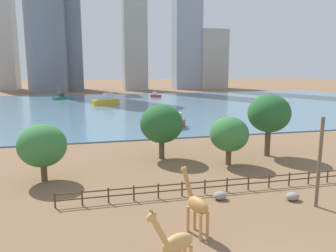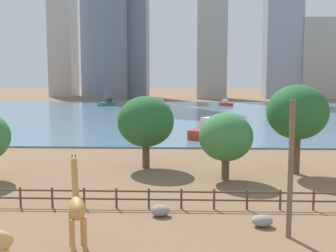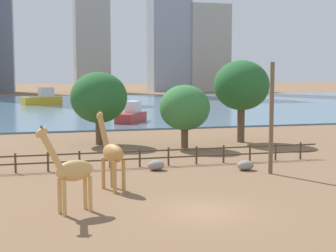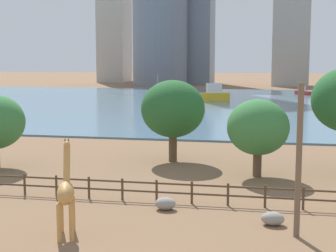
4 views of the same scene
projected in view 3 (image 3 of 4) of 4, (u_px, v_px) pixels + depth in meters
ground_plane at (71, 106)px, 101.14m from camera, size 400.00×400.00×0.00m
harbor_water at (72, 106)px, 98.25m from camera, size 180.00×86.00×0.20m
giraffe_tall at (112, 153)px, 28.56m from camera, size 1.46×3.01×4.45m
giraffe_companion at (71, 171)px, 23.81m from camera, size 2.86×1.51×4.25m
utility_pole at (271, 118)px, 32.96m from camera, size 0.28×0.28×7.20m
boulder_near_fence at (245, 165)px, 34.47m from camera, size 1.16×0.90×0.67m
boulder_by_pole at (156, 165)px, 34.47m from camera, size 1.15×0.92×0.69m
enclosure_fence at (144, 156)px, 35.69m from camera, size 26.12×0.14×1.30m
tree_left_large at (185, 108)px, 44.14m from camera, size 4.35×4.35×5.48m
tree_center_broad at (241, 86)px, 47.89m from camera, size 5.18×5.18×7.67m
tree_left_small at (99, 98)px, 46.29m from camera, size 5.11×5.11×6.59m
boat_ferry at (43, 99)px, 101.64m from camera, size 8.08×5.10×3.35m
boat_sailboat at (131, 115)px, 65.65m from camera, size 5.00×6.26×2.65m
boat_barge at (118, 96)px, 126.27m from camera, size 3.69×4.12×1.80m
skyline_block_left at (206, 48)px, 178.37m from camera, size 13.94×12.27×29.47m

